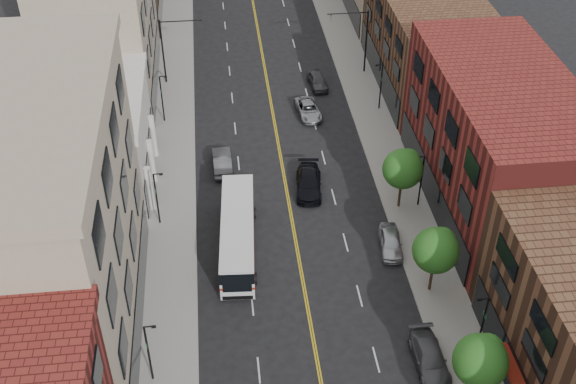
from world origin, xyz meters
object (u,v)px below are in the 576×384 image
object	(u,v)px
car_lane_b	(308,110)
car_parked_mid	(429,358)
city_bus	(238,232)
car_lane_behind	(222,161)
car_parked_far	(391,242)
car_lane_a	(309,183)
car_lane_c	(317,80)

from	to	relation	value
car_lane_b	car_parked_mid	bearing A→B (deg)	-89.03
city_bus	car_lane_behind	xyz separation A→B (m)	(-0.84, 11.10, -0.98)
car_parked_mid	car_parked_far	size ratio (longest dim) A/B	1.18
car_lane_behind	car_lane_a	size ratio (longest dim) A/B	0.87
city_bus	car_parked_mid	distance (m)	17.81
car_parked_mid	car_parked_far	xyz separation A→B (m)	(0.00, 11.68, -0.00)
car_lane_behind	car_lane_c	world-z (taller)	car_lane_behind
car_lane_a	car_lane_b	world-z (taller)	car_lane_a
car_parked_mid	car_lane_b	world-z (taller)	car_parked_mid
car_parked_mid	car_lane_c	distance (m)	38.30
car_lane_behind	city_bus	bearing A→B (deg)	93.01
car_parked_mid	car_lane_behind	world-z (taller)	car_lane_behind
car_parked_mid	car_lane_behind	xyz separation A→B (m)	(-12.90, 24.17, 0.05)
car_lane_b	car_parked_far	bearing A→B (deg)	-85.34
car_lane_c	car_parked_mid	bearing A→B (deg)	-91.79
city_bus	car_lane_b	bearing A→B (deg)	70.68
car_parked_mid	car_lane_c	size ratio (longest dim) A/B	1.16
city_bus	car_parked_mid	world-z (taller)	city_bus
car_lane_behind	car_lane_c	size ratio (longest dim) A/B	1.10
car_parked_far	car_lane_behind	xyz separation A→B (m)	(-12.90, 12.49, 0.06)
car_parked_far	car_lane_a	xyz separation A→B (m)	(-5.45, 8.41, 0.06)
car_lane_b	car_lane_c	xyz separation A→B (m)	(1.76, 5.73, 0.07)
city_bus	car_lane_b	size ratio (longest dim) A/B	2.50
car_parked_mid	car_lane_b	bearing A→B (deg)	95.75
car_lane_a	city_bus	bearing A→B (deg)	-126.45
car_lane_c	car_lane_behind	bearing A→B (deg)	-132.48
car_lane_c	car_lane_a	bearing A→B (deg)	-105.45
city_bus	car_lane_b	xyz separation A→B (m)	(8.24, 19.45, -1.10)
city_bus	car_parked_far	distance (m)	12.18
city_bus	car_lane_behind	world-z (taller)	city_bus
car_lane_behind	car_lane_c	bearing A→B (deg)	-128.92
car_parked_mid	car_lane_a	distance (m)	20.82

